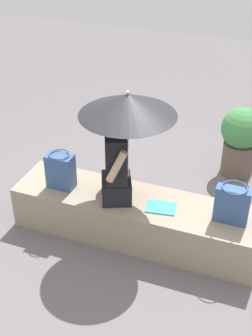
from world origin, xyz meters
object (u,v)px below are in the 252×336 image
handbag_black (232,204)px  tote_bag_canvas (61,171)px  person_seated (116,164)px  parasol (128,105)px  magazine (161,207)px  planter_near (241,139)px

handbag_black → tote_bag_canvas: bearing=1.7°
person_seated → parasol: bearing=-151.5°
person_seated → parasol: (-0.10, -0.05, 0.59)m
handbag_black → magazine: handbag_black is taller
person_seated → planter_near: person_seated is taller
handbag_black → parasol: bearing=-1.3°
tote_bag_canvas → planter_near: planter_near is taller
tote_bag_canvas → magazine: size_ratio=1.36×
handbag_black → tote_bag_canvas: size_ratio=0.99×
handbag_black → planter_near: (0.15, -1.55, -0.16)m
tote_bag_canvas → planter_near: 2.22m
parasol → tote_bag_canvas: 1.05m
parasol → tote_bag_canvas: bearing=6.0°
tote_bag_canvas → planter_near: (-1.53, -1.60, -0.16)m
person_seated → parasol: 0.60m
handbag_black → magazine: size_ratio=1.35×
person_seated → handbag_black: bearing=-178.5°
parasol → tote_bag_canvas: (0.68, 0.07, -0.80)m
tote_bag_canvas → magazine: bearing=-179.3°
parasol → magazine: parasol is taller
tote_bag_canvas → planter_near: bearing=-133.8°
person_seated → planter_near: (-0.95, -1.58, -0.36)m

